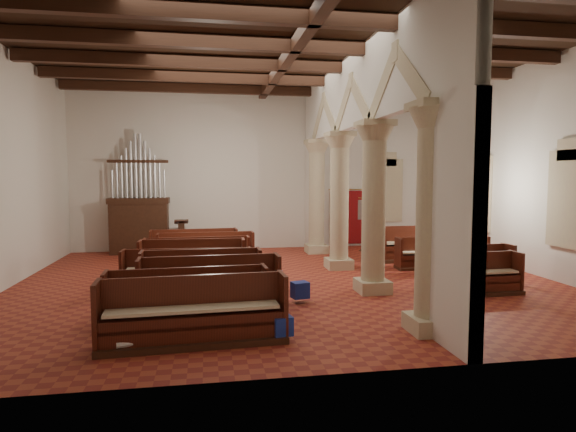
% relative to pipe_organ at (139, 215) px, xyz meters
% --- Properties ---
extents(floor, '(14.00, 14.00, 0.00)m').
position_rel_pipe_organ_xyz_m(floor, '(4.50, -5.50, -1.37)').
color(floor, '#973620').
rests_on(floor, ground).
extents(ceiling, '(14.00, 14.00, 0.00)m').
position_rel_pipe_organ_xyz_m(ceiling, '(4.50, -5.50, 4.63)').
color(ceiling, black).
rests_on(ceiling, wall_back).
extents(wall_back, '(14.00, 0.02, 6.00)m').
position_rel_pipe_organ_xyz_m(wall_back, '(4.50, 0.50, 1.63)').
color(wall_back, silver).
rests_on(wall_back, floor).
extents(wall_front, '(14.00, 0.02, 6.00)m').
position_rel_pipe_organ_xyz_m(wall_front, '(4.50, -11.50, 1.63)').
color(wall_front, silver).
rests_on(wall_front, floor).
extents(wall_right, '(0.02, 12.00, 6.00)m').
position_rel_pipe_organ_xyz_m(wall_right, '(11.50, -5.50, 1.63)').
color(wall_right, silver).
rests_on(wall_right, floor).
extents(ceiling_beams, '(13.80, 11.80, 0.30)m').
position_rel_pipe_organ_xyz_m(ceiling_beams, '(4.50, -5.50, 4.45)').
color(ceiling_beams, '#371D11').
rests_on(ceiling_beams, wall_back).
extents(arcade, '(0.90, 11.90, 6.00)m').
position_rel_pipe_organ_xyz_m(arcade, '(6.30, -5.50, 2.19)').
color(arcade, tan).
rests_on(arcade, floor).
extents(window_right_a, '(0.03, 1.00, 2.20)m').
position_rel_pipe_organ_xyz_m(window_right_a, '(11.48, -7.00, 0.83)').
color(window_right_a, '#2E6749').
rests_on(window_right_a, wall_right).
extents(window_right_b, '(0.03, 1.00, 2.20)m').
position_rel_pipe_organ_xyz_m(window_right_b, '(11.48, -3.00, 0.83)').
color(window_right_b, '#2E6749').
rests_on(window_right_b, wall_right).
extents(window_back, '(1.00, 0.03, 2.20)m').
position_rel_pipe_organ_xyz_m(window_back, '(9.50, 0.48, 0.83)').
color(window_back, '#2E6749').
rests_on(window_back, wall_back).
extents(pipe_organ, '(2.10, 0.85, 4.40)m').
position_rel_pipe_organ_xyz_m(pipe_organ, '(0.00, 0.00, 0.00)').
color(pipe_organ, '#371D11').
rests_on(pipe_organ, floor).
extents(lectern, '(0.53, 0.54, 1.23)m').
position_rel_pipe_organ_xyz_m(lectern, '(1.47, -0.06, -0.86)').
color(lectern, '#391B12').
rests_on(lectern, floor).
extents(dossal_curtain, '(1.80, 0.07, 2.17)m').
position_rel_pipe_organ_xyz_m(dossal_curtain, '(8.00, 0.42, -0.21)').
color(dossal_curtain, maroon).
rests_on(dossal_curtain, floor).
extents(processional_banner, '(0.46, 0.58, 2.05)m').
position_rel_pipe_organ_xyz_m(processional_banner, '(8.09, -0.85, -0.62)').
color(processional_banner, '#371D11').
rests_on(processional_banner, floor).
extents(hymnal_box_a, '(0.37, 0.32, 0.32)m').
position_rel_pipe_organ_xyz_m(hymnal_box_a, '(3.63, -10.02, -1.11)').
color(hymnal_box_a, navy).
rests_on(hymnal_box_a, floor).
extents(hymnal_box_b, '(0.42, 0.37, 0.36)m').
position_rel_pipe_organ_xyz_m(hymnal_box_b, '(4.40, -7.63, -1.09)').
color(hymnal_box_b, navy).
rests_on(hymnal_box_b, floor).
extents(hymnal_box_c, '(0.40, 0.35, 0.35)m').
position_rel_pipe_organ_xyz_m(hymnal_box_c, '(4.03, -6.32, -1.10)').
color(hymnal_box_c, navy).
rests_on(hymnal_box_c, floor).
extents(tube_heater_a, '(0.89, 0.31, 0.09)m').
position_rel_pipe_organ_xyz_m(tube_heater_a, '(1.42, -10.15, -1.21)').
color(tube_heater_a, silver).
rests_on(tube_heater_a, floor).
extents(tube_heater_b, '(0.98, 0.47, 0.10)m').
position_rel_pipe_organ_xyz_m(tube_heater_b, '(2.15, -9.29, -1.21)').
color(tube_heater_b, silver).
rests_on(tube_heater_b, floor).
extents(nave_pew_0, '(3.12, 0.91, 1.12)m').
position_rel_pipe_organ_xyz_m(nave_pew_0, '(2.16, -9.92, -1.00)').
color(nave_pew_0, '#371D11').
rests_on(nave_pew_0, floor).
extents(nave_pew_1, '(3.08, 0.85, 1.03)m').
position_rel_pipe_organ_xyz_m(nave_pew_1, '(2.02, -8.66, -1.03)').
color(nave_pew_1, '#371D11').
rests_on(nave_pew_1, floor).
extents(nave_pew_2, '(2.95, 0.83, 1.11)m').
position_rel_pipe_organ_xyz_m(nave_pew_2, '(2.45, -7.85, -1.00)').
color(nave_pew_2, '#371D11').
rests_on(nave_pew_2, floor).
extents(nave_pew_3, '(2.76, 0.76, 1.08)m').
position_rel_pipe_organ_xyz_m(nave_pew_3, '(2.26, -6.70, -1.01)').
color(nave_pew_3, '#371D11').
rests_on(nave_pew_3, floor).
extents(nave_pew_4, '(3.15, 0.81, 1.00)m').
position_rel_pipe_organ_xyz_m(nave_pew_4, '(1.90, -5.99, -1.04)').
color(nave_pew_4, '#371D11').
rests_on(nave_pew_4, floor).
extents(nave_pew_5, '(2.81, 0.79, 1.09)m').
position_rel_pipe_organ_xyz_m(nave_pew_5, '(2.00, -4.86, -1.01)').
color(nave_pew_5, '#371D11').
rests_on(nave_pew_5, floor).
extents(nave_pew_6, '(3.09, 0.77, 0.98)m').
position_rel_pipe_organ_xyz_m(nave_pew_6, '(2.10, -3.63, -1.05)').
color(nave_pew_6, '#371D11').
rests_on(nave_pew_6, floor).
extents(nave_pew_7, '(3.04, 0.74, 1.00)m').
position_rel_pipe_organ_xyz_m(nave_pew_7, '(2.36, -2.57, -1.04)').
color(nave_pew_7, '#371D11').
rests_on(nave_pew_7, floor).
extents(nave_pew_8, '(2.85, 0.87, 1.04)m').
position_rel_pipe_organ_xyz_m(nave_pew_8, '(1.97, -1.92, -1.03)').
color(nave_pew_8, '#371D11').
rests_on(nave_pew_8, floor).
extents(aisle_pew_0, '(1.86, 0.71, 0.98)m').
position_rel_pipe_organ_xyz_m(aisle_pew_0, '(8.80, -7.59, -1.04)').
color(aisle_pew_0, '#371D11').
rests_on(aisle_pew_0, floor).
extents(aisle_pew_1, '(2.02, 0.79, 0.99)m').
position_rel_pipe_organ_xyz_m(aisle_pew_1, '(9.29, -6.52, -1.04)').
color(aisle_pew_1, '#371D11').
rests_on(aisle_pew_1, floor).
extents(aisle_pew_2, '(1.92, 0.73, 1.07)m').
position_rel_pipe_organ_xyz_m(aisle_pew_2, '(9.32, -5.26, -1.01)').
color(aisle_pew_2, '#371D11').
rests_on(aisle_pew_2, floor).
extents(aisle_pew_3, '(1.72, 0.71, 0.95)m').
position_rel_pipe_organ_xyz_m(aisle_pew_3, '(8.82, -4.49, -1.05)').
color(aisle_pew_3, '#371D11').
rests_on(aisle_pew_3, floor).
extents(aisle_pew_4, '(2.25, 0.84, 1.14)m').
position_rel_pipe_organ_xyz_m(aisle_pew_4, '(9.05, -3.09, -0.99)').
color(aisle_pew_4, '#371D11').
rests_on(aisle_pew_4, floor).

